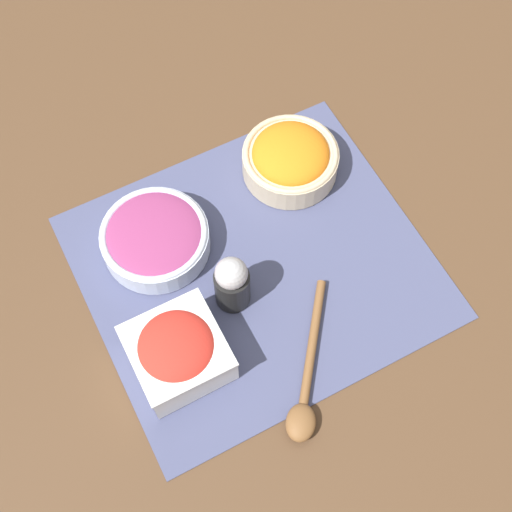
% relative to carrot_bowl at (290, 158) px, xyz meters
% --- Properties ---
extents(ground_plane, '(3.00, 3.00, 0.00)m').
position_rel_carrot_bowl_xyz_m(ground_plane, '(-0.12, -0.12, -0.03)').
color(ground_plane, '#513823').
extents(placemat, '(0.46, 0.41, 0.00)m').
position_rel_carrot_bowl_xyz_m(placemat, '(-0.12, -0.12, -0.03)').
color(placemat, '#474C70').
rests_on(placemat, ground_plane).
extents(carrot_bowl, '(0.14, 0.14, 0.06)m').
position_rel_carrot_bowl_xyz_m(carrot_bowl, '(0.00, 0.00, 0.00)').
color(carrot_bowl, beige).
rests_on(carrot_bowl, placemat).
extents(onion_bowl, '(0.15, 0.15, 0.05)m').
position_rel_carrot_bowl_xyz_m(onion_bowl, '(-0.23, -0.03, -0.00)').
color(onion_bowl, silver).
rests_on(onion_bowl, placemat).
extents(tomato_bowl, '(0.12, 0.12, 0.07)m').
position_rel_carrot_bowl_xyz_m(tomato_bowl, '(-0.27, -0.19, 0.01)').
color(tomato_bowl, white).
rests_on(tomato_bowl, placemat).
extents(wooden_spoon, '(0.15, 0.19, 0.02)m').
position_rel_carrot_bowl_xyz_m(wooden_spoon, '(-0.14, -0.30, -0.02)').
color(wooden_spoon, brown).
rests_on(wooden_spoon, placemat).
extents(pepper_shaker, '(0.05, 0.05, 0.10)m').
position_rel_carrot_bowl_xyz_m(pepper_shaker, '(-0.17, -0.14, 0.02)').
color(pepper_shaker, black).
rests_on(pepper_shaker, placemat).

